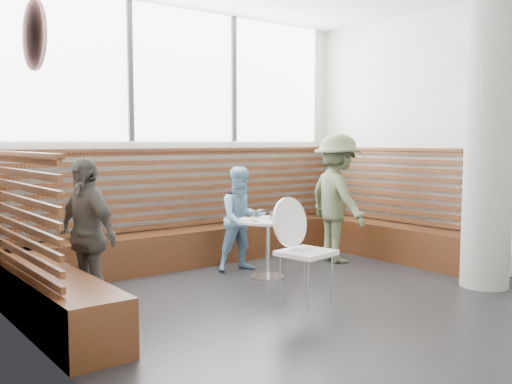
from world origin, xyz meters
TOP-DOWN VIEW (x-y plane):
  - room at (0.00, 0.00)m, footprint 5.00×5.00m
  - booth at (0.00, 1.77)m, footprint 5.00×2.50m
  - concrete_column at (1.85, -0.60)m, footprint 0.50×0.50m
  - wall_art at (-2.46, 0.40)m, footprint 0.03×0.50m
  - cafe_table at (0.26, 1.12)m, footprint 0.64×0.64m
  - cafe_chair at (-0.12, 0.15)m, footprint 0.48×0.47m
  - adult_man at (1.51, 1.26)m, footprint 0.84×1.17m
  - child_back at (0.24, 1.59)m, footprint 0.68×0.58m
  - child_left at (-1.85, 1.11)m, footprint 0.50×0.87m
  - plate_near at (0.09, 1.25)m, footprint 0.21×0.21m
  - plate_far at (0.37, 1.24)m, footprint 0.22×0.22m
  - glass_left at (0.05, 1.09)m, footprint 0.07×0.07m
  - glass_mid at (0.32, 1.10)m, footprint 0.07×0.07m
  - glass_right at (0.43, 1.16)m, footprint 0.07×0.07m
  - menu_card at (0.28, 0.93)m, footprint 0.20×0.14m

SIDE VIEW (x-z plane):
  - booth at x=0.00m, z-range -0.31..1.13m
  - cafe_table at x=0.26m, z-range 0.14..0.80m
  - cafe_chair at x=-0.12m, z-range 0.09..1.10m
  - child_back at x=0.24m, z-range 0.00..1.24m
  - menu_card at x=0.28m, z-range 0.66..0.66m
  - plate_near at x=0.09m, z-range 0.66..0.68m
  - plate_far at x=0.37m, z-range 0.66..0.68m
  - child_left at x=-1.85m, z-range 0.00..1.40m
  - glass_left at x=0.05m, z-range 0.66..0.77m
  - glass_mid at x=0.32m, z-range 0.66..0.77m
  - glass_right at x=0.43m, z-range 0.66..0.78m
  - adult_man at x=1.51m, z-range 0.00..1.64m
  - concrete_column at x=1.85m, z-range 0.00..3.20m
  - room at x=0.00m, z-range 0.00..3.20m
  - wall_art at x=-2.46m, z-range 2.05..2.55m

